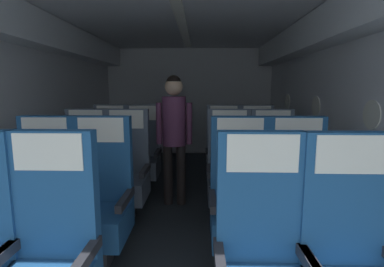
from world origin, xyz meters
name	(u,v)px	position (x,y,z in m)	size (l,w,h in m)	color
ground	(179,212)	(0.00, 3.08, -0.01)	(3.76, 6.57, 0.02)	#23282D
fuselage_shell	(180,68)	(0.00, 3.37, 1.65)	(3.64, 6.22, 2.31)	silver
seat_a_left_aisle	(47,264)	(-0.56, 1.28, 0.50)	(0.49, 0.50, 1.19)	#38383D
seat_b_left_window	(44,202)	(-1.03, 2.11, 0.50)	(0.49, 0.50, 1.19)	#38383D
seat_b_left_aisle	(101,203)	(-0.56, 2.11, 0.50)	(0.49, 0.50, 1.19)	#38383D
seat_b_right_aisle	(298,204)	(1.02, 2.12, 0.50)	(0.49, 0.50, 1.19)	#38383D
seat_b_right_window	(240,204)	(0.56, 2.12, 0.50)	(0.49, 0.50, 1.19)	#38383D
seat_c_left_window	(86,173)	(-1.02, 2.93, 0.50)	(0.49, 0.50, 1.19)	#38383D
seat_c_left_aisle	(126,174)	(-0.57, 2.93, 0.50)	(0.49, 0.50, 1.19)	#38383D
seat_c_right_aisle	(273,174)	(1.02, 2.94, 0.50)	(0.49, 0.50, 1.19)	#38383D
seat_c_right_window	(229,174)	(0.56, 2.95, 0.50)	(0.49, 0.50, 1.19)	#38383D
seat_d_left_window	(110,155)	(-1.01, 3.78, 0.50)	(0.49, 0.50, 1.19)	#38383D
seat_d_left_aisle	(143,156)	(-0.56, 3.78, 0.50)	(0.49, 0.50, 1.19)	#38383D
seat_d_right_aisle	(257,156)	(1.02, 3.78, 0.50)	(0.49, 0.50, 1.19)	#38383D
seat_d_right_window	(224,156)	(0.56, 3.78, 0.50)	(0.49, 0.50, 1.19)	#38383D
flight_attendant	(174,127)	(-0.07, 3.31, 0.96)	(0.43, 0.28, 1.57)	black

